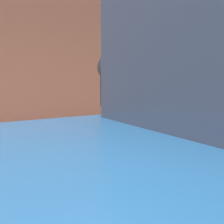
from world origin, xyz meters
TOP-DOWN VIEW (x-y plane):
  - sidewalk at (0.00, 2.20)m, footprint 24.00×2.80m
  - building_facade at (0.00, 4.41)m, footprint 24.00×0.30m
  - parking_meter at (0.45, 1.05)m, footprint 0.22×0.16m

SIDE VIEW (x-z plane):
  - sidewalk at x=0.00m, z-range 0.00..0.12m
  - parking_meter at x=0.45m, z-range 0.42..1.82m
  - building_facade at x=0.00m, z-range 0.00..4.74m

